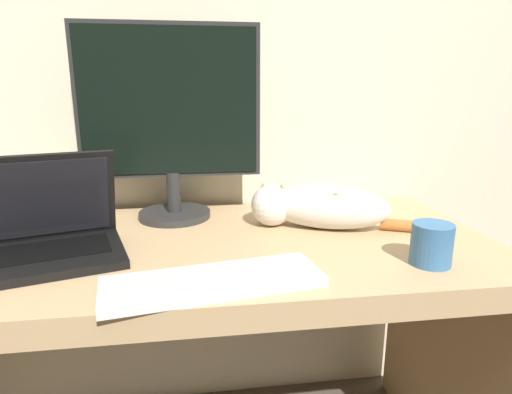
{
  "coord_description": "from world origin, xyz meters",
  "views": [
    {
      "loc": [
        0.05,
        -0.69,
        1.13
      ],
      "look_at": [
        0.19,
        0.31,
        0.87
      ],
      "focal_mm": 30.0,
      "sensor_mm": 36.0,
      "label": 1
    }
  ],
  "objects_px": {
    "monitor": "(170,119)",
    "laptop": "(48,238)",
    "external_keyboard": "(213,281)",
    "cat": "(318,206)",
    "coffee_mug": "(432,244)"
  },
  "relations": [
    {
      "from": "coffee_mug",
      "to": "external_keyboard",
      "type": "bearing_deg",
      "value": -174.75
    },
    {
      "from": "laptop",
      "to": "external_keyboard",
      "type": "relative_size",
      "value": 0.83
    },
    {
      "from": "coffee_mug",
      "to": "cat",
      "type": "bearing_deg",
      "value": 121.96
    },
    {
      "from": "monitor",
      "to": "external_keyboard",
      "type": "xyz_separation_m",
      "value": [
        0.09,
        -0.48,
        -0.28
      ]
    },
    {
      "from": "external_keyboard",
      "to": "cat",
      "type": "distance_m",
      "value": 0.45
    },
    {
      "from": "external_keyboard",
      "to": "coffee_mug",
      "type": "height_order",
      "value": "coffee_mug"
    },
    {
      "from": "coffee_mug",
      "to": "laptop",
      "type": "bearing_deg",
      "value": 169.57
    },
    {
      "from": "external_keyboard",
      "to": "cat",
      "type": "bearing_deg",
      "value": 37.78
    },
    {
      "from": "cat",
      "to": "monitor",
      "type": "bearing_deg",
      "value": -177.62
    },
    {
      "from": "external_keyboard",
      "to": "cat",
      "type": "relative_size",
      "value": 0.86
    },
    {
      "from": "monitor",
      "to": "cat",
      "type": "relative_size",
      "value": 1.07
    },
    {
      "from": "monitor",
      "to": "cat",
      "type": "xyz_separation_m",
      "value": [
        0.4,
        -0.15,
        -0.23
      ]
    },
    {
      "from": "monitor",
      "to": "cat",
      "type": "height_order",
      "value": "monitor"
    },
    {
      "from": "cat",
      "to": "coffee_mug",
      "type": "height_order",
      "value": "cat"
    },
    {
      "from": "monitor",
      "to": "laptop",
      "type": "distance_m",
      "value": 0.46
    }
  ]
}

